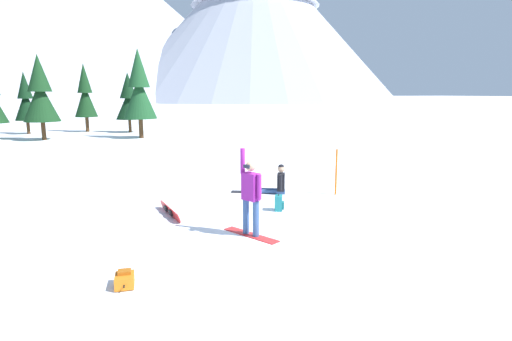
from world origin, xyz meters
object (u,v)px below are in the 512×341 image
at_px(snowboarder_midground, 276,183).
at_px(backpack_orange, 125,280).
at_px(snowboarder_foreground, 251,195).
at_px(backpack_teal, 279,203).
at_px(trail_marker_pole, 336,172).
at_px(loose_snowboard_near_left, 170,211).
at_px(pine_tree_leaning, 85,95).
at_px(pine_tree_broad, 26,100).
at_px(pine_tree_young, 139,90).
at_px(pine_tree_slender, 40,94).
at_px(pine_tree_twin, 129,100).

bearing_deg(snowboarder_midground, backpack_orange, -134.22).
xyz_separation_m(snowboarder_foreground, backpack_teal, (1.50, 1.73, -0.76)).
bearing_deg(snowboarder_midground, trail_marker_pole, -26.73).
relative_size(loose_snowboard_near_left, backpack_teal, 3.90).
xyz_separation_m(trail_marker_pole, pine_tree_leaning, (-7.94, 27.65, 2.42)).
height_order(snowboarder_midground, trail_marker_pole, trail_marker_pole).
height_order(trail_marker_pole, pine_tree_broad, pine_tree_broad).
bearing_deg(backpack_orange, pine_tree_young, 83.41).
bearing_deg(backpack_teal, pine_tree_slender, 109.89).
xyz_separation_m(pine_tree_leaning, pine_tree_broad, (-4.53, -0.36, -0.43)).
bearing_deg(pine_tree_leaning, pine_tree_young, -61.51).
relative_size(pine_tree_leaning, pine_tree_broad, 1.16).
distance_m(backpack_orange, pine_tree_young, 25.49).
distance_m(backpack_orange, pine_tree_broad, 32.34).
height_order(trail_marker_pole, pine_tree_twin, pine_tree_twin).
bearing_deg(snowboarder_foreground, pine_tree_slender, 105.37).
bearing_deg(pine_tree_broad, pine_tree_leaning, 4.60).
bearing_deg(trail_marker_pole, backpack_orange, -147.40).
height_order(snowboarder_midground, pine_tree_leaning, pine_tree_leaning).
relative_size(snowboarder_midground, pine_tree_young, 0.27).
distance_m(backpack_teal, pine_tree_young, 21.99).
height_order(backpack_orange, pine_tree_broad, pine_tree_broad).
bearing_deg(pine_tree_young, snowboarder_foreground, -89.82).
height_order(pine_tree_slender, pine_tree_broad, pine_tree_slender).
bearing_deg(pine_tree_twin, snowboarder_midground, -83.71).
bearing_deg(backpack_teal, pine_tree_leaning, 100.64).
relative_size(snowboarder_midground, backpack_orange, 3.29).
distance_m(pine_tree_twin, pine_tree_slender, 7.48).
bearing_deg(backpack_teal, loose_snowboard_near_left, 168.21).
bearing_deg(pine_tree_young, pine_tree_leaning, 118.49).
distance_m(snowboarder_foreground, pine_tree_broad, 31.30).
height_order(loose_snowboard_near_left, backpack_orange, backpack_orange).
distance_m(backpack_orange, trail_marker_pole, 8.35).
bearing_deg(backpack_orange, trail_marker_pole, 32.60).
bearing_deg(loose_snowboard_near_left, snowboarder_midground, 19.55).
xyz_separation_m(trail_marker_pole, pine_tree_young, (-4.12, 20.60, 2.81)).
bearing_deg(snowboarder_midground, backpack_teal, -111.20).
relative_size(snowboarder_midground, pine_tree_leaning, 0.30).
xyz_separation_m(snowboarder_midground, loose_snowboard_near_left, (-3.78, -1.34, -0.22)).
distance_m(loose_snowboard_near_left, pine_tree_twin, 26.33).
bearing_deg(pine_tree_twin, backpack_teal, -85.79).
bearing_deg(snowboarder_foreground, backpack_orange, -150.57).
bearing_deg(pine_tree_twin, loose_snowboard_near_left, -92.28).
height_order(loose_snowboard_near_left, trail_marker_pole, trail_marker_pole).
bearing_deg(backpack_teal, pine_tree_young, 94.15).
xyz_separation_m(backpack_teal, pine_tree_broad, (-9.92, 28.36, 2.53)).
relative_size(trail_marker_pole, pine_tree_twin, 0.30).
bearing_deg(snowboarder_foreground, pine_tree_leaning, 97.29).
bearing_deg(snowboarder_midground, loose_snowboard_near_left, -160.45).
height_order(snowboarder_midground, pine_tree_young, pine_tree_young).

